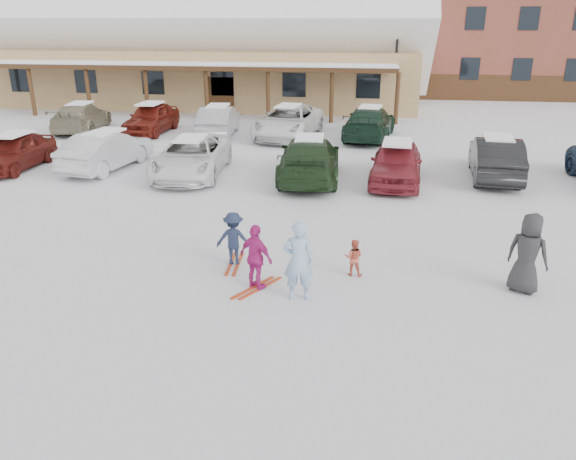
# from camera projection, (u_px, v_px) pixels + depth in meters

# --- Properties ---
(ground) EXTENTS (160.00, 160.00, 0.00)m
(ground) POSITION_uv_depth(u_px,v_px,m) (269.00, 287.00, 12.57)
(ground) COLOR white
(ground) RESTS_ON ground
(day_lodge) EXTENTS (29.12, 12.50, 10.38)m
(day_lodge) POSITION_uv_depth(u_px,v_px,m) (207.00, 43.00, 38.17)
(day_lodge) COLOR tan
(day_lodge) RESTS_ON ground
(lamp_post) EXTENTS (0.50, 0.25, 5.95)m
(lamp_post) POSITION_uv_depth(u_px,v_px,m) (396.00, 57.00, 33.44)
(lamp_post) COLOR black
(lamp_post) RESTS_ON ground
(conifer_2) EXTENTS (5.28, 5.28, 12.24)m
(conifer_2) POSITION_uv_depth(u_px,v_px,m) (30.00, 2.00, 52.84)
(conifer_2) COLOR black
(conifer_2) RESTS_ON ground
(conifer_3) EXTENTS (3.96, 3.96, 9.18)m
(conifer_3) POSITION_uv_depth(u_px,v_px,m) (416.00, 22.00, 50.66)
(conifer_3) COLOR black
(conifer_3) RESTS_ON ground
(adult_skier) EXTENTS (0.70, 0.52, 1.77)m
(adult_skier) POSITION_uv_depth(u_px,v_px,m) (298.00, 261.00, 11.74)
(adult_skier) COLOR #93B5D9
(adult_skier) RESTS_ON ground
(toddler_red) EXTENTS (0.46, 0.37, 0.89)m
(toddler_red) POSITION_uv_depth(u_px,v_px,m) (354.00, 257.00, 12.99)
(toddler_red) COLOR #D15942
(toddler_red) RESTS_ON ground
(child_navy) EXTENTS (0.89, 0.54, 1.33)m
(child_navy) POSITION_uv_depth(u_px,v_px,m) (234.00, 239.00, 13.48)
(child_navy) COLOR #1B243D
(child_navy) RESTS_ON ground
(skis_child_navy) EXTENTS (0.28, 1.41, 0.03)m
(skis_child_navy) POSITION_uv_depth(u_px,v_px,m) (235.00, 263.00, 13.72)
(skis_child_navy) COLOR #B63C1A
(skis_child_navy) RESTS_ON ground
(child_magenta) EXTENTS (0.94, 0.77, 1.50)m
(child_magenta) POSITION_uv_depth(u_px,v_px,m) (256.00, 257.00, 12.22)
(child_magenta) COLOR #C22380
(child_magenta) RESTS_ON ground
(skis_child_magenta) EXTENTS (0.89, 1.31, 0.03)m
(skis_child_magenta) POSITION_uv_depth(u_px,v_px,m) (257.00, 288.00, 12.49)
(skis_child_magenta) COLOR #B63C1A
(skis_child_magenta) RESTS_ON ground
(bystander_dark) EXTENTS (1.05, 0.96, 1.80)m
(bystander_dark) POSITION_uv_depth(u_px,v_px,m) (528.00, 253.00, 12.06)
(bystander_dark) COLOR #2A292C
(bystander_dark) RESTS_ON ground
(parked_car_0) EXTENTS (1.68, 4.09, 1.39)m
(parked_car_0) POSITION_uv_depth(u_px,v_px,m) (15.00, 151.00, 22.01)
(parked_car_0) COLOR #5D1812
(parked_car_0) RESTS_ON ground
(parked_car_1) EXTENTS (2.25, 4.70, 1.49)m
(parked_car_1) POSITION_uv_depth(u_px,v_px,m) (106.00, 150.00, 21.95)
(parked_car_1) COLOR silver
(parked_car_1) RESTS_ON ground
(parked_car_2) EXTENTS (2.74, 5.30, 1.43)m
(parked_car_2) POSITION_uv_depth(u_px,v_px,m) (191.00, 157.00, 21.09)
(parked_car_2) COLOR white
(parked_car_2) RESTS_ON ground
(parked_car_3) EXTENTS (2.46, 5.46, 1.55)m
(parked_car_3) POSITION_uv_depth(u_px,v_px,m) (309.00, 159.00, 20.58)
(parked_car_3) COLOR #1F361C
(parked_car_3) RESTS_ON ground
(parked_car_4) EXTENTS (2.13, 4.52, 1.49)m
(parked_car_4) POSITION_uv_depth(u_px,v_px,m) (396.00, 163.00, 20.14)
(parked_car_4) COLOR maroon
(parked_car_4) RESTS_ON ground
(parked_car_5) EXTENTS (2.06, 4.79, 1.53)m
(parked_car_5) POSITION_uv_depth(u_px,v_px,m) (496.00, 158.00, 20.71)
(parked_car_5) COLOR black
(parked_car_5) RESTS_ON ground
(parked_car_7) EXTENTS (2.69, 5.16, 1.43)m
(parked_car_7) POSITION_uv_depth(u_px,v_px,m) (81.00, 117.00, 29.32)
(parked_car_7) COLOR gray
(parked_car_7) RESTS_ON ground
(parked_car_8) EXTENTS (1.93, 4.49, 1.51)m
(parked_car_8) POSITION_uv_depth(u_px,v_px,m) (151.00, 118.00, 28.80)
(parked_car_8) COLOR maroon
(parked_car_8) RESTS_ON ground
(parked_car_9) EXTENTS (1.96, 4.64, 1.49)m
(parked_car_9) POSITION_uv_depth(u_px,v_px,m) (218.00, 121.00, 28.17)
(parked_car_9) COLOR #A0A1A5
(parked_car_9) RESTS_ON ground
(parked_car_10) EXTENTS (3.34, 5.91, 1.56)m
(parked_car_10) POSITION_uv_depth(u_px,v_px,m) (288.00, 122.00, 27.75)
(parked_car_10) COLOR white
(parked_car_10) RESTS_ON ground
(parked_car_11) EXTENTS (2.80, 5.55, 1.55)m
(parked_car_11) POSITION_uv_depth(u_px,v_px,m) (370.00, 123.00, 27.41)
(parked_car_11) COLOR #163021
(parked_car_11) RESTS_ON ground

